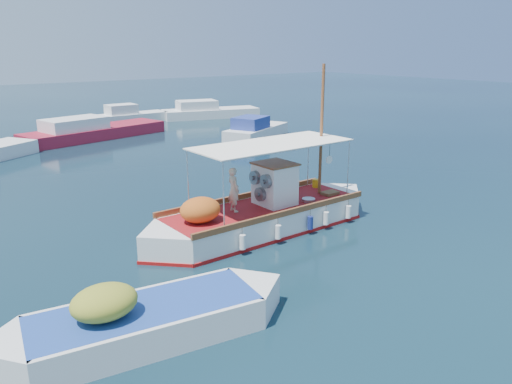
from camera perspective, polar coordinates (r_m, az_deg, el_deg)
ground at (r=18.34m, az=2.42°, el=-3.81°), size 160.00×160.00×0.00m
fishing_caique at (r=17.68m, az=0.78°, el=-2.80°), size 9.68×2.81×5.91m
dinghy at (r=11.76m, az=-12.71°, el=-14.55°), size 6.89×2.64×1.70m
bg_boat_n at (r=37.17m, az=-18.34°, el=6.53°), size 10.56×4.99×1.80m
bg_boat_ne at (r=35.64m, az=-0.08°, el=6.96°), size 6.31×4.56×1.80m
bg_boat_e at (r=46.24m, az=-5.52°, el=9.06°), size 9.01×4.71×1.80m
bg_boat_far_n at (r=44.26m, az=-14.23°, el=8.31°), size 6.00×2.10×1.80m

